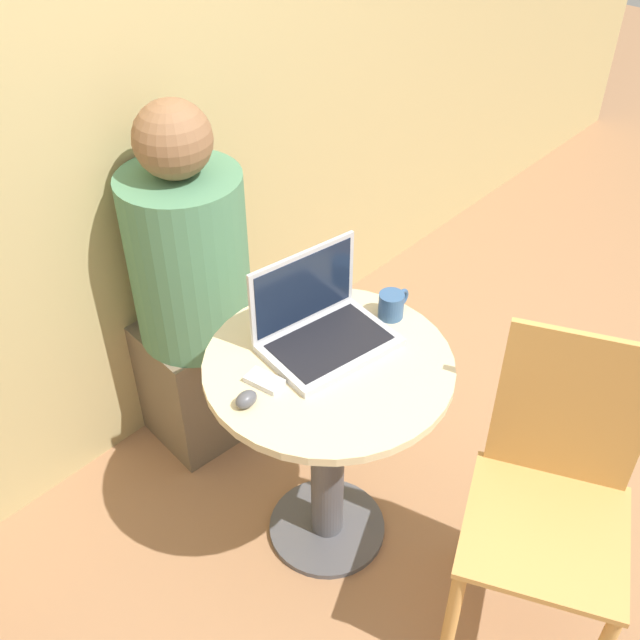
% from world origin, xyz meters
% --- Properties ---
extents(ground_plane, '(12.00, 12.00, 0.00)m').
position_xyz_m(ground_plane, '(0.00, 0.00, 0.00)').
color(ground_plane, '#9E704C').
extents(back_wall, '(7.00, 0.05, 2.60)m').
position_xyz_m(back_wall, '(0.00, 0.82, 1.30)').
color(back_wall, tan).
rests_on(back_wall, ground_plane).
extents(round_table, '(0.66, 0.66, 0.72)m').
position_xyz_m(round_table, '(0.00, 0.00, 0.50)').
color(round_table, '#4C4C51').
rests_on(round_table, ground_plane).
extents(laptop, '(0.37, 0.29, 0.24)m').
position_xyz_m(laptop, '(0.05, 0.07, 0.77)').
color(laptop, '#B7B7BC').
rests_on(laptop, round_table).
extents(cell_phone, '(0.07, 0.10, 0.02)m').
position_xyz_m(cell_phone, '(-0.17, 0.07, 0.73)').
color(cell_phone, silver).
rests_on(cell_phone, round_table).
extents(computer_mouse, '(0.06, 0.04, 0.04)m').
position_xyz_m(computer_mouse, '(-0.25, 0.04, 0.74)').
color(computer_mouse, '#4C4C51').
rests_on(computer_mouse, round_table).
extents(coffee_cup, '(0.11, 0.07, 0.08)m').
position_xyz_m(coffee_cup, '(0.26, 0.00, 0.76)').
color(coffee_cup, '#335684').
rests_on(coffee_cup, round_table).
extents(chair_empty, '(0.53, 0.53, 0.93)m').
position_xyz_m(chair_empty, '(0.19, -0.59, 0.48)').
color(chair_empty, tan).
rests_on(chair_empty, ground_plane).
extents(person_seated, '(0.40, 0.58, 1.25)m').
position_xyz_m(person_seated, '(0.04, 0.67, 0.52)').
color(person_seated, brown).
rests_on(person_seated, ground_plane).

